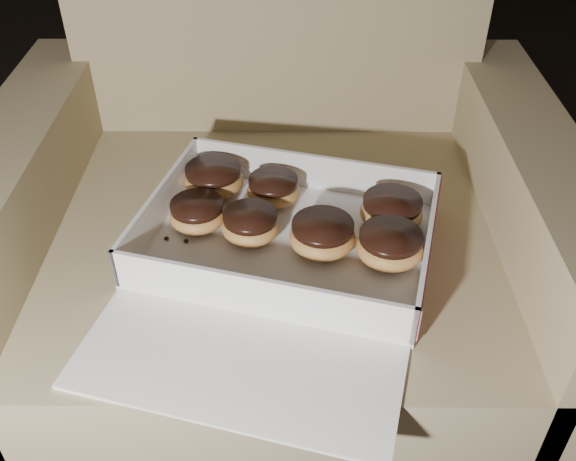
{
  "coord_description": "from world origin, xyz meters",
  "views": [
    {
      "loc": [
        -0.52,
        -0.59,
        0.95
      ],
      "look_at": [
        -0.53,
        0.08,
        0.41
      ],
      "focal_mm": 40.0,
      "sensor_mm": 36.0,
      "label": 1
    }
  ],
  "objects": [
    {
      "name": "crumb_b",
      "position": [
        -0.69,
        0.08,
        0.4
      ],
      "size": [
        0.01,
        0.01,
        0.0
      ],
      "primitive_type": "ellipsoid",
      "color": "black",
      "rests_on": "bakery_box"
    },
    {
      "name": "crumb_c",
      "position": [
        -0.67,
        0.08,
        0.4
      ],
      "size": [
        0.01,
        0.01,
        0.0
      ],
      "primitive_type": "ellipsoid",
      "color": "black",
      "rests_on": "bakery_box"
    },
    {
      "name": "bakery_box",
      "position": [
        -0.54,
        0.04,
        0.4
      ],
      "size": [
        0.47,
        0.51,
        0.06
      ],
      "rotation": [
        0.0,
        0.0,
        -0.26
      ],
      "color": "white",
      "rests_on": "armchair"
    },
    {
      "name": "donut_a",
      "position": [
        -0.4,
        0.04,
        0.42
      ],
      "size": [
        0.09,
        0.09,
        0.04
      ],
      "color": "#DE9D4D",
      "rests_on": "bakery_box"
    },
    {
      "name": "donut_g",
      "position": [
        -0.39,
        0.12,
        0.42
      ],
      "size": [
        0.09,
        0.09,
        0.04
      ],
      "color": "#DE9D4D",
      "rests_on": "bakery_box"
    },
    {
      "name": "armchair",
      "position": [
        -0.55,
        0.19,
        0.27
      ],
      "size": [
        0.83,
        0.7,
        0.86
      ],
      "color": "tan",
      "rests_on": "floor"
    },
    {
      "name": "donut_b",
      "position": [
        -0.64,
        0.19,
        0.42
      ],
      "size": [
        0.09,
        0.09,
        0.04
      ],
      "color": "#DE9D4D",
      "rests_on": "bakery_box"
    },
    {
      "name": "donut_d",
      "position": [
        -0.58,
        0.09,
        0.42
      ],
      "size": [
        0.08,
        0.08,
        0.04
      ],
      "color": "#DE9D4D",
      "rests_on": "bakery_box"
    },
    {
      "name": "crumb_d",
      "position": [
        -0.48,
        0.04,
        0.4
      ],
      "size": [
        0.01,
        0.01,
        0.0
      ],
      "primitive_type": "ellipsoid",
      "color": "black",
      "rests_on": "bakery_box"
    },
    {
      "name": "donut_f",
      "position": [
        -0.48,
        0.06,
        0.42
      ],
      "size": [
        0.09,
        0.09,
        0.04
      ],
      "color": "#DE9D4D",
      "rests_on": "bakery_box"
    },
    {
      "name": "crumb_a",
      "position": [
        -0.48,
        -0.04,
        0.4
      ],
      "size": [
        0.01,
        0.01,
        0.0
      ],
      "primitive_type": "ellipsoid",
      "color": "black",
      "rests_on": "bakery_box"
    },
    {
      "name": "donut_e",
      "position": [
        -0.65,
        0.11,
        0.42
      ],
      "size": [
        0.08,
        0.08,
        0.04
      ],
      "color": "#DE9D4D",
      "rests_on": "bakery_box"
    },
    {
      "name": "donut_c",
      "position": [
        -0.55,
        0.17,
        0.41
      ],
      "size": [
        0.08,
        0.08,
        0.04
      ],
      "color": "#DE9D4D",
      "rests_on": "bakery_box"
    }
  ]
}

